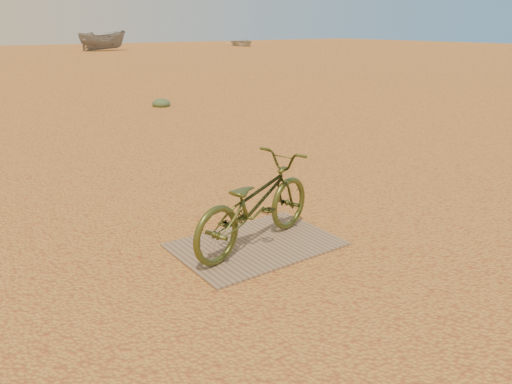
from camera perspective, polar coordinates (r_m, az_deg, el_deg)
ground at (r=5.01m, az=4.23°, el=-7.84°), size 120.00×120.00×0.00m
plywood_board at (r=5.32m, az=0.00°, el=-6.02°), size 1.67×1.16×0.02m
bicycle at (r=5.12m, az=-0.16°, el=-1.26°), size 1.87×1.06×0.93m
boat_mid_right at (r=48.17m, az=-17.10°, el=16.20°), size 4.61×2.16×1.72m
boat_far_right at (r=56.83m, az=-1.65°, el=16.78°), size 3.79×4.69×0.86m
kale_b at (r=14.74m, az=-10.76°, el=9.59°), size 0.52×0.52×0.29m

